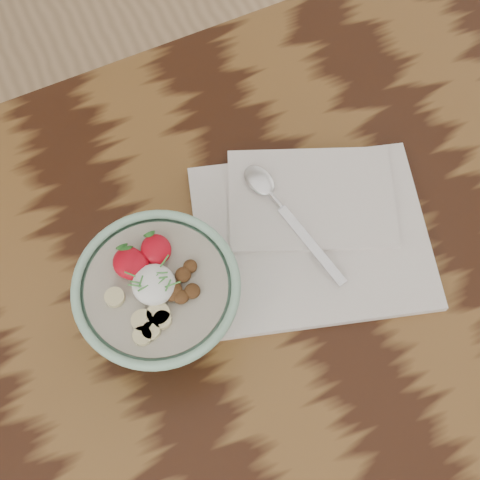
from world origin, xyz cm
name	(u,v)px	position (x,y,z in cm)	size (l,w,h in cm)	color
table	(320,331)	(0.00, 0.00, 65.70)	(160.00, 90.00, 75.00)	black
breakfast_bowl	(159,297)	(-17.98, 7.56, 81.13)	(17.95, 17.95, 11.83)	#91C4A7
napkin	(311,228)	(2.72, 9.96, 75.73)	(33.91, 30.30, 1.75)	white
spoon	(272,196)	(-0.11, 15.45, 77.17)	(5.64, 19.40, 1.01)	silver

